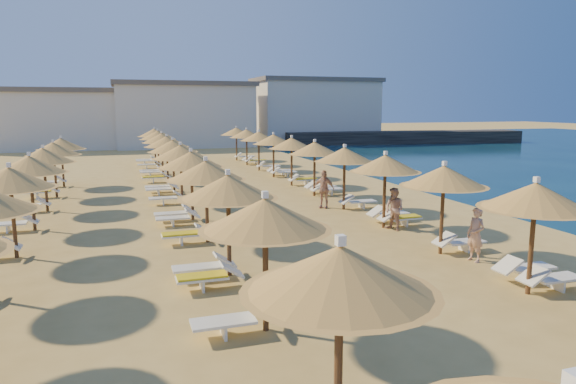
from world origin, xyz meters
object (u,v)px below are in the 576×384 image
object	(u,v)px
beachgoer_b	(394,209)
jetty	(404,137)
parasol_row_west	(185,156)
beachgoer_c	(324,189)
beachgoer_a	(476,235)
parasol_row_east	(329,152)

from	to	relation	value
beachgoer_b	jetty	bearing A→B (deg)	128.65
jetty	beachgoer_b	size ratio (longest dim) A/B	18.58
parasol_row_west	jetty	bearing A→B (deg)	47.44
beachgoer_c	beachgoer_b	xyz separation A→B (m)	(0.91, -4.82, -0.07)
beachgoer_a	parasol_row_west	bearing A→B (deg)	-154.39
beachgoer_b	beachgoer_a	size ratio (longest dim) A/B	0.97
jetty	beachgoer_c	distance (m)	42.99
jetty	beachgoer_b	world-z (taller)	beachgoer_b
beachgoer_c	beachgoer_a	size ratio (longest dim) A/B	1.06
parasol_row_west	beachgoer_a	size ratio (longest dim) A/B	26.30
jetty	parasol_row_east	size ratio (longest dim) A/B	0.69
parasol_row_west	beachgoer_a	distance (m)	12.74
parasol_row_east	beachgoer_b	distance (m)	6.27
jetty	parasol_row_west	world-z (taller)	parasol_row_west
parasol_row_east	beachgoer_c	size ratio (longest dim) A/B	24.91
parasol_row_east	beachgoer_a	xyz separation A→B (m)	(0.50, -10.31, -1.61)
parasol_row_east	beachgoer_c	bearing A→B (deg)	-120.93
parasol_row_west	beachgoer_c	world-z (taller)	parasol_row_west
beachgoer_b	beachgoer_a	world-z (taller)	beachgoer_a
beachgoer_b	beachgoer_a	distance (m)	4.27
beachgoer_c	beachgoer_b	distance (m)	4.91
beachgoer_b	parasol_row_east	bearing A→B (deg)	161.41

